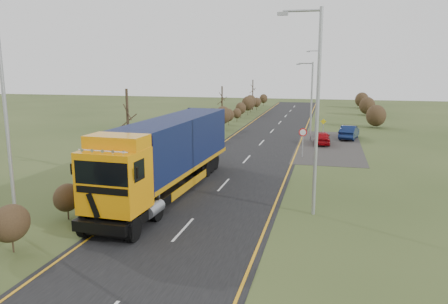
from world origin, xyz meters
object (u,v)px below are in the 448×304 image
streetlight_near (315,103)px  speed_sign (303,137)px  car_red_hatchback (322,138)px  car_blue_sedan (349,132)px  lorry (167,152)px

streetlight_near → speed_sign: streetlight_near is taller
streetlight_near → speed_sign: 14.89m
car_red_hatchback → speed_sign: (-1.47, -6.64, 1.08)m
car_red_hatchback → streetlight_near: bearing=87.8°
car_blue_sedan → car_red_hatchback: bearing=66.4°
lorry → car_blue_sedan: 25.71m
speed_sign → lorry: bearing=-119.7°
lorry → streetlight_near: 9.20m
car_red_hatchback → streetlight_near: 21.52m
car_blue_sedan → lorry: bearing=74.9°
lorry → speed_sign: (7.14, 12.50, -0.83)m
lorry → streetlight_near: size_ratio=1.58×
lorry → speed_sign: bearing=62.8°
lorry → car_red_hatchback: lorry is taller
car_blue_sedan → speed_sign: (-4.16, -10.53, 1.01)m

